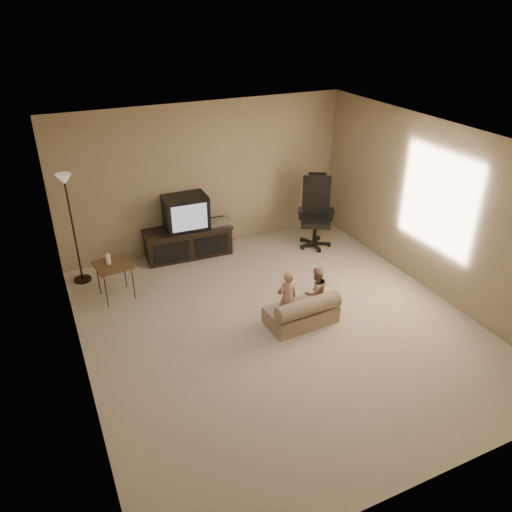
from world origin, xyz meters
The scene contains 9 objects.
floor centered at (0.00, 0.00, 0.00)m, with size 5.50×5.50×0.00m, color beige.
room_shell centered at (0.00, 0.00, 1.52)m, with size 5.50×5.50×5.50m.
tv_stand centered at (-0.45, 2.49, 0.44)m, with size 1.51×0.62×1.07m.
office_chair centered at (1.71, 1.94, 0.46)m, with size 0.80×0.81×1.27m.
side_table centered at (-1.84, 1.66, 0.53)m, with size 0.55×0.55×0.75m.
floor_lamp centered at (-2.24, 2.37, 1.27)m, with size 0.27×0.27×1.74m.
child_sofa centered at (0.31, -0.11, 0.19)m, with size 0.96×0.58×0.46m.
toddler_left centered at (0.11, -0.01, 0.41)m, with size 0.30×0.22×0.82m, color tan.
toddler_right centered at (0.57, 0.02, 0.37)m, with size 0.36×0.20×0.74m, color tan.
Camera 1 is at (-2.62, -4.90, 3.99)m, focal length 35.00 mm.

